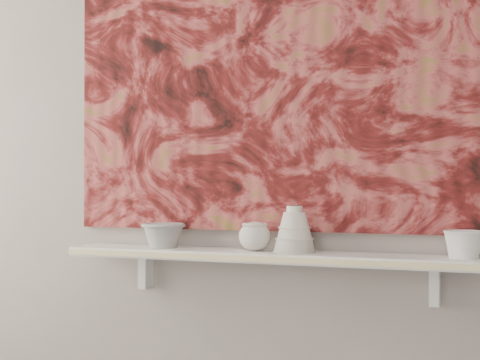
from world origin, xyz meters
The scene contains 11 objects.
wall_back centered at (0.00, 1.60, 1.35)m, with size 3.60×3.60×0.00m, color gray.
shelf centered at (0.00, 1.51, 0.92)m, with size 1.40×0.18×0.03m, color silver.
shelf_stripe centered at (0.00, 1.41, 0.92)m, with size 1.40×0.01×0.02m, color beige.
bracket_left centered at (-0.49, 1.57, 0.84)m, with size 0.03×0.06×0.12m, color silver.
bracket_right centered at (0.49, 1.57, 0.84)m, with size 0.03×0.06×0.12m, color silver.
painting centered at (0.00, 1.59, 1.54)m, with size 1.50×0.03×1.10m, color #5F1716.
house_motif centered at (0.45, 1.57, 1.23)m, with size 0.09×0.00×0.08m, color black.
bowl_grey centered at (-0.39, 1.51, 0.97)m, with size 0.15×0.15×0.09m, color #9B9B98, non-canonical shape.
cup_cream centered at (-0.06, 1.51, 0.98)m, with size 0.10×0.10×0.09m, color beige, non-canonical shape.
bell_vessel centered at (0.07, 1.51, 1.00)m, with size 0.13×0.13×0.15m, color silver, non-canonical shape.
bowl_white centered at (0.57, 1.51, 0.97)m, with size 0.11×0.11×0.08m, color white, non-canonical shape.
Camera 1 is at (0.67, -0.50, 1.13)m, focal length 50.00 mm.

